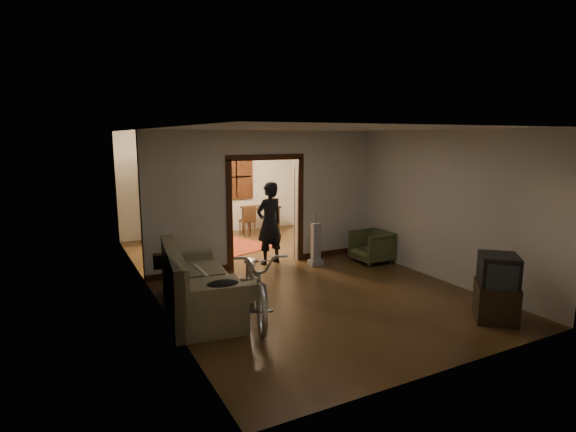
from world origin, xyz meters
TOP-DOWN VIEW (x-y plane):
  - floor at (0.00, 0.00)m, footprint 5.00×8.50m
  - ceiling at (0.00, 0.00)m, footprint 5.00×8.50m
  - wall_back at (0.00, 4.25)m, footprint 5.00×0.02m
  - wall_left at (-2.50, 0.00)m, footprint 0.02×8.50m
  - wall_right at (2.50, 0.00)m, footprint 0.02×8.50m
  - partition_wall at (0.00, 0.75)m, footprint 5.00×0.14m
  - door_casing at (0.00, 0.75)m, footprint 1.74×0.20m
  - far_window at (0.70, 4.21)m, footprint 0.98×0.06m
  - chandelier at (0.00, 2.50)m, footprint 0.24×0.24m
  - light_switch at (1.05, 0.68)m, footprint 0.08×0.01m
  - sofa at (-1.98, -1.18)m, footprint 1.29×2.33m
  - rolled_paper at (-1.88, -0.88)m, footprint 0.09×0.73m
  - jacket at (-1.93, -2.09)m, footprint 0.48×0.36m
  - bicycle at (-1.31, -1.77)m, footprint 1.28×2.21m
  - armchair at (2.09, -0.18)m, footprint 0.76×0.74m
  - tv_stand at (1.77, -3.53)m, footprint 0.83×0.83m
  - crt_tv at (1.77, -3.53)m, footprint 0.77×0.77m
  - vacuum at (0.90, 0.17)m, footprint 0.33×0.29m
  - person at (0.09, 0.72)m, footprint 0.71×0.55m
  - oriental_rug at (-0.12, 2.65)m, footprint 2.01×2.29m
  - locker at (-1.46, 3.69)m, footprint 0.99×0.63m
  - globe at (-1.46, 3.69)m, footprint 0.29×0.29m
  - desk at (1.17, 3.59)m, footprint 1.11×0.78m
  - desk_chair at (0.72, 3.50)m, footprint 0.46×0.46m

SIDE VIEW (x-z plane):
  - floor at x=0.00m, z-range -0.01..0.01m
  - oriental_rug at x=-0.12m, z-range 0.00..0.01m
  - tv_stand at x=1.77m, z-range 0.00..0.56m
  - armchair at x=2.09m, z-range 0.00..0.69m
  - desk at x=1.17m, z-range 0.00..0.75m
  - desk_chair at x=0.72m, z-range 0.00..0.82m
  - vacuum at x=0.90m, z-range 0.00..0.90m
  - sofa at x=-1.98m, z-range 0.00..1.02m
  - rolled_paper at x=-1.88m, z-range 0.48..0.58m
  - bicycle at x=-1.31m, z-range 0.00..1.10m
  - jacket at x=-1.93m, z-range 0.61..0.75m
  - crt_tv at x=1.77m, z-range 0.49..0.99m
  - person at x=0.09m, z-range 0.00..1.75m
  - locker at x=-1.46m, z-range 0.00..1.87m
  - door_casing at x=0.00m, z-range -0.06..2.26m
  - light_switch at x=1.05m, z-range 1.19..1.31m
  - wall_back at x=0.00m, z-range 0.00..2.80m
  - wall_left at x=-2.50m, z-range 0.00..2.80m
  - wall_right at x=2.50m, z-range 0.00..2.80m
  - partition_wall at x=0.00m, z-range 0.00..2.80m
  - far_window at x=0.70m, z-range 0.91..2.19m
  - globe at x=-1.46m, z-range 1.79..2.09m
  - chandelier at x=0.00m, z-range 2.23..2.47m
  - ceiling at x=0.00m, z-range 2.79..2.80m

